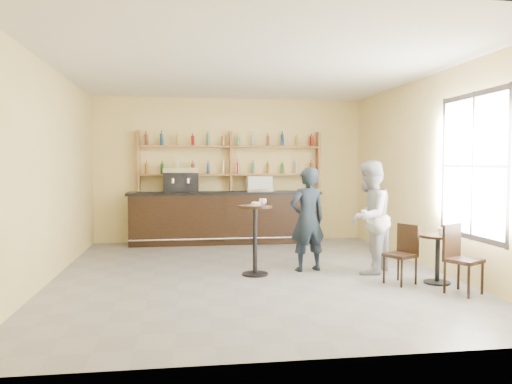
{
  "coord_description": "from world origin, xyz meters",
  "views": [
    {
      "loc": [
        -1.02,
        -7.71,
        1.73
      ],
      "look_at": [
        0.2,
        0.8,
        1.25
      ],
      "focal_mm": 35.0,
      "sensor_mm": 36.0,
      "label": 1
    }
  ],
  "objects": [
    {
      "name": "liquor_bottles",
      "position": [
        0.0,
        3.37,
        1.98
      ],
      "size": [
        3.68,
        0.1,
        1.0
      ],
      "primitive_type": null,
      "color": "#8C5919",
      "rests_on": "shelf_unit"
    },
    {
      "name": "donut",
      "position": [
        0.07,
        -0.09,
        1.12
      ],
      "size": [
        0.17,
        0.17,
        0.05
      ],
      "primitive_type": "torus",
      "rotation": [
        0.0,
        0.0,
        -0.3
      ],
      "color": "#E2A252",
      "rests_on": "napkin"
    },
    {
      "name": "man_main",
      "position": [
        0.94,
        0.11,
        0.84
      ],
      "size": [
        0.69,
        0.53,
        1.68
      ],
      "primitive_type": "imported",
      "rotation": [
        0.0,
        0.0,
        3.37
      ],
      "color": "black",
      "rests_on": "floor"
    },
    {
      "name": "patron_second",
      "position": [
        1.87,
        -0.19,
        0.89
      ],
      "size": [
        1.08,
        1.1,
        1.79
      ],
      "primitive_type": "imported",
      "rotation": [
        0.0,
        0.0,
        -2.27
      ],
      "color": "#9C9CA1",
      "rests_on": "floor"
    },
    {
      "name": "pastry_case",
      "position": [
        0.6,
        3.15,
        1.3
      ],
      "size": [
        0.61,
        0.52,
        0.34
      ],
      "primitive_type": null,
      "rotation": [
        0.0,
        0.0,
        0.13
      ],
      "color": "silver",
      "rests_on": "bar_counter"
    },
    {
      "name": "wall_front",
      "position": [
        0.0,
        -3.5,
        1.6
      ],
      "size": [
        7.0,
        0.0,
        7.0
      ],
      "primitive_type": "plane",
      "rotation": [
        -1.57,
        0.0,
        0.0
      ],
      "color": "#F3D88A",
      "rests_on": "floor"
    },
    {
      "name": "bar_counter",
      "position": [
        -0.15,
        3.15,
        0.56
      ],
      "size": [
        4.17,
        0.81,
        1.13
      ],
      "primitive_type": null,
      "color": "black",
      "rests_on": "floor"
    },
    {
      "name": "ceiling",
      "position": [
        0.0,
        0.0,
        3.2
      ],
      "size": [
        7.0,
        7.0,
        0.0
      ],
      "primitive_type": "plane",
      "rotation": [
        3.14,
        0.0,
        0.0
      ],
      "color": "white",
      "rests_on": "wall_back"
    },
    {
      "name": "window_frame",
      "position": [
        2.99,
        -1.2,
        1.7
      ],
      "size": [
        0.04,
        1.7,
        2.1
      ],
      "primitive_type": null,
      "color": "black",
      "rests_on": "wall_right"
    },
    {
      "name": "espresso_machine",
      "position": [
        -1.1,
        3.15,
        1.39
      ],
      "size": [
        0.76,
        0.51,
        0.53
      ],
      "primitive_type": null,
      "rotation": [
        0.0,
        0.0,
        0.05
      ],
      "color": "black",
      "rests_on": "bar_counter"
    },
    {
      "name": "cup_cafe",
      "position": [
        2.65,
        -1.0,
        0.76
      ],
      "size": [
        0.13,
        0.13,
        0.1
      ],
      "primitive_type": "imported",
      "rotation": [
        0.0,
        0.0,
        -0.25
      ],
      "color": "white",
      "rests_on": "cafe_table"
    },
    {
      "name": "chair_west",
      "position": [
        2.05,
        -0.95,
        0.43
      ],
      "size": [
        0.5,
        0.5,
        0.86
      ],
      "primitive_type": null,
      "rotation": [
        0.0,
        0.0,
        -1.11
      ],
      "color": "black",
      "rests_on": "floor"
    },
    {
      "name": "window_pane",
      "position": [
        2.99,
        -1.2,
        1.7
      ],
      "size": [
        0.0,
        2.0,
        2.0
      ],
      "primitive_type": "plane",
      "rotation": [
        1.57,
        0.0,
        -1.57
      ],
      "color": "white",
      "rests_on": "wall_right"
    },
    {
      "name": "floor",
      "position": [
        0.0,
        0.0,
        0.0
      ],
      "size": [
        7.0,
        7.0,
        0.0
      ],
      "primitive_type": "plane",
      "color": "slate",
      "rests_on": "ground"
    },
    {
      "name": "napkin",
      "position": [
        0.06,
        -0.08,
        1.1
      ],
      "size": [
        0.24,
        0.24,
        0.0
      ],
      "primitive_type": "cube",
      "rotation": [
        0.0,
        0.0,
        0.57
      ],
      "color": "white",
      "rests_on": "pedestal_table"
    },
    {
      "name": "wall_back",
      "position": [
        0.0,
        3.5,
        1.6
      ],
      "size": [
        7.0,
        0.0,
        7.0
      ],
      "primitive_type": "plane",
      "rotation": [
        1.57,
        0.0,
        0.0
      ],
      "color": "#F3D88A",
      "rests_on": "floor"
    },
    {
      "name": "chair_south",
      "position": [
        2.65,
        -1.6,
        0.46
      ],
      "size": [
        0.54,
        0.54,
        0.92
      ],
      "primitive_type": null,
      "rotation": [
        0.0,
        0.0,
        0.51
      ],
      "color": "black",
      "rests_on": "floor"
    },
    {
      "name": "pedestal_table",
      "position": [
        0.06,
        -0.08,
        0.55
      ],
      "size": [
        0.67,
        0.67,
        1.09
      ],
      "primitive_type": null,
      "rotation": [
        0.0,
        0.0,
        -0.31
      ],
      "color": "black",
      "rests_on": "floor"
    },
    {
      "name": "wall_left",
      "position": [
        -3.0,
        0.0,
        1.6
      ],
      "size": [
        0.0,
        7.0,
        7.0
      ],
      "primitive_type": "plane",
      "rotation": [
        1.57,
        0.0,
        1.57
      ],
      "color": "#F3D88A",
      "rests_on": "floor"
    },
    {
      "name": "wall_right",
      "position": [
        3.0,
        0.0,
        1.6
      ],
      "size": [
        0.0,
        7.0,
        7.0
      ],
      "primitive_type": "plane",
      "rotation": [
        1.57,
        0.0,
        -1.57
      ],
      "color": "#F3D88A",
      "rests_on": "floor"
    },
    {
      "name": "shelf_unit",
      "position": [
        0.0,
        3.37,
        1.81
      ],
      "size": [
        4.0,
        0.26,
        1.4
      ],
      "primitive_type": null,
      "color": "brown",
      "rests_on": "wall_back"
    },
    {
      "name": "cafe_table",
      "position": [
        2.6,
        -1.0,
        0.36
      ],
      "size": [
        0.73,
        0.73,
        0.71
      ],
      "primitive_type": null,
      "rotation": [
        0.0,
        0.0,
        -0.37
      ],
      "color": "black",
      "rests_on": "floor"
    },
    {
      "name": "cup_pedestal",
      "position": [
        0.2,
        0.02,
        1.14
      ],
      "size": [
        0.15,
        0.15,
        0.09
      ],
      "primitive_type": "imported",
      "rotation": [
        0.0,
        0.0,
        -0.32
      ],
      "color": "white",
      "rests_on": "pedestal_table"
    }
  ]
}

